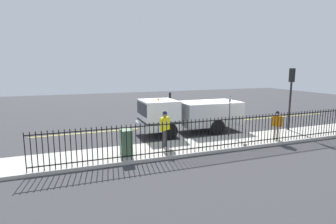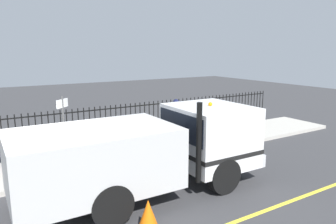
% 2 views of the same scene
% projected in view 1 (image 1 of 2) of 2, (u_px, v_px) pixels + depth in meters
% --- Properties ---
extents(ground_plane, '(57.51, 57.51, 0.00)m').
position_uv_depth(ground_plane, '(224.00, 131.00, 17.57)').
color(ground_plane, '#38383A').
rests_on(ground_plane, ground).
extents(sidewalk_slab, '(2.44, 26.14, 0.14)m').
position_uv_depth(sidewalk_slab, '(250.00, 140.00, 15.14)').
color(sidewalk_slab, '#B7B2A8').
rests_on(sidewalk_slab, ground).
extents(lane_marking, '(0.12, 23.53, 0.01)m').
position_uv_depth(lane_marking, '(205.00, 123.00, 20.02)').
color(lane_marking, yellow).
rests_on(lane_marking, ground).
extents(work_truck, '(2.37, 6.58, 2.51)m').
position_uv_depth(work_truck, '(185.00, 113.00, 16.77)').
color(work_truck, white).
rests_on(work_truck, ground).
extents(worker_standing, '(0.47, 0.58, 1.82)m').
position_uv_depth(worker_standing, '(165.00, 125.00, 13.44)').
color(worker_standing, yellow).
rests_on(worker_standing, sidewalk_slab).
extents(pedestrian_distant, '(0.42, 0.53, 1.62)m').
position_uv_depth(pedestrian_distant, '(277.00, 122.00, 14.75)').
color(pedestrian_distant, orange).
rests_on(pedestrian_distant, sidewalk_slab).
extents(iron_fence, '(0.04, 22.26, 1.58)m').
position_uv_depth(iron_fence, '(263.00, 129.00, 14.01)').
color(iron_fence, black).
rests_on(iron_fence, sidewalk_slab).
extents(traffic_light_near, '(0.31, 0.23, 3.91)m').
position_uv_depth(traffic_light_near, '(291.00, 87.00, 16.79)').
color(traffic_light_near, black).
rests_on(traffic_light_near, sidewalk_slab).
extents(utility_cabinet, '(0.72, 0.46, 1.19)m').
position_uv_depth(utility_cabinet, '(126.00, 142.00, 12.24)').
color(utility_cabinet, '#4C6B4C').
rests_on(utility_cabinet, sidewalk_slab).
extents(traffic_cone, '(0.49, 0.49, 0.71)m').
position_uv_depth(traffic_cone, '(190.00, 122.00, 18.79)').
color(traffic_cone, orange).
rests_on(traffic_cone, ground).
extents(street_sign, '(0.36, 0.39, 2.34)m').
position_uv_depth(street_sign, '(230.00, 111.00, 15.52)').
color(street_sign, '#4C4C4C').
rests_on(street_sign, sidewalk_slab).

